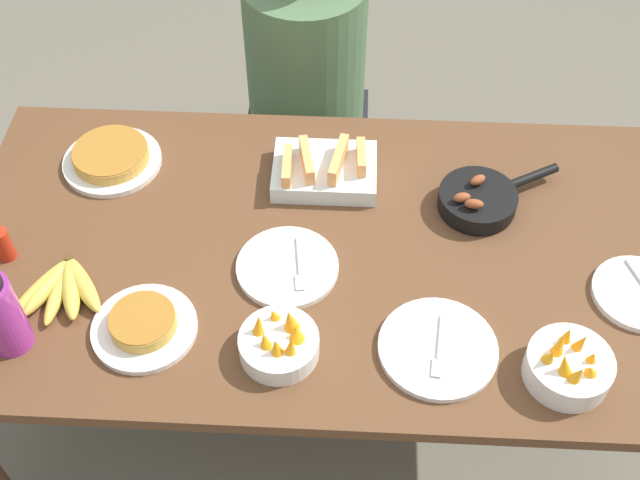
# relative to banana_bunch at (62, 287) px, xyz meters

# --- Properties ---
(ground_plane) EXTENTS (14.00, 14.00, 0.00)m
(ground_plane) POSITION_rel_banana_bunch_xyz_m (0.58, 0.16, -0.78)
(ground_plane) COLOR #666051
(dining_table) EXTENTS (1.76, 0.96, 0.76)m
(dining_table) POSITION_rel_banana_bunch_xyz_m (0.58, 0.16, -0.11)
(dining_table) COLOR brown
(dining_table) RESTS_ON ground_plane
(banana_bunch) EXTENTS (0.23, 0.20, 0.04)m
(banana_bunch) POSITION_rel_banana_bunch_xyz_m (0.00, 0.00, 0.00)
(banana_bunch) COLOR gold
(banana_bunch) RESTS_ON dining_table
(melon_tray) EXTENTS (0.27, 0.19, 0.10)m
(melon_tray) POSITION_rel_banana_bunch_xyz_m (0.58, 0.40, 0.01)
(melon_tray) COLOR silver
(melon_tray) RESTS_ON dining_table
(skillet) EXTENTS (0.31, 0.23, 0.08)m
(skillet) POSITION_rel_banana_bunch_xyz_m (0.98, 0.32, 0.01)
(skillet) COLOR black
(skillet) RESTS_ON dining_table
(frittata_plate_center) EXTENTS (0.26, 0.26, 0.05)m
(frittata_plate_center) POSITION_rel_banana_bunch_xyz_m (0.02, 0.42, 0.00)
(frittata_plate_center) COLOR silver
(frittata_plate_center) RESTS_ON dining_table
(frittata_plate_side) EXTENTS (0.23, 0.23, 0.05)m
(frittata_plate_side) POSITION_rel_banana_bunch_xyz_m (0.21, -0.10, 0.00)
(frittata_plate_side) COLOR silver
(frittata_plate_side) RESTS_ON dining_table
(empty_plate_near_front) EXTENTS (0.26, 0.26, 0.02)m
(empty_plate_near_front) POSITION_rel_banana_bunch_xyz_m (0.85, -0.12, -0.01)
(empty_plate_near_front) COLOR silver
(empty_plate_near_front) RESTS_ON dining_table
(empty_plate_far_left) EXTENTS (0.24, 0.24, 0.02)m
(empty_plate_far_left) POSITION_rel_banana_bunch_xyz_m (0.51, 0.09, -0.01)
(empty_plate_far_left) COLOR silver
(empty_plate_far_left) RESTS_ON dining_table
(empty_plate_far_right) EXTENTS (0.21, 0.21, 0.02)m
(empty_plate_far_right) POSITION_rel_banana_bunch_xyz_m (1.32, 0.06, -0.01)
(empty_plate_far_right) COLOR silver
(empty_plate_far_right) RESTS_ON dining_table
(fruit_bowl_mango) EXTENTS (0.18, 0.18, 0.12)m
(fruit_bowl_mango) POSITION_rel_banana_bunch_xyz_m (1.12, -0.17, 0.02)
(fruit_bowl_mango) COLOR silver
(fruit_bowl_mango) RESTS_ON dining_table
(fruit_bowl_citrus) EXTENTS (0.17, 0.17, 0.11)m
(fruit_bowl_citrus) POSITION_rel_banana_bunch_xyz_m (0.51, -0.14, 0.02)
(fruit_bowl_citrus) COLOR silver
(fruit_bowl_citrus) RESTS_ON dining_table
(hot_sauce_bottle) EXTENTS (0.04, 0.04, 0.14)m
(hot_sauce_bottle) POSITION_rel_banana_bunch_xyz_m (-0.16, 0.10, 0.04)
(hot_sauce_bottle) COLOR #B72814
(hot_sauce_bottle) RESTS_ON dining_table
(person_figure) EXTENTS (0.40, 0.40, 1.25)m
(person_figure) POSITION_rel_banana_bunch_xyz_m (0.50, 0.92, -0.27)
(person_figure) COLOR black
(person_figure) RESTS_ON ground_plane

